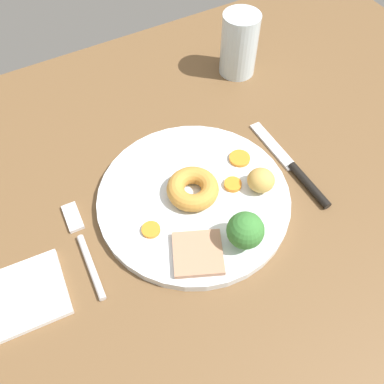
{
  "coord_description": "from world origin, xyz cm",
  "views": [
    {
      "loc": [
        -15.87,
        -27.35,
        51.28
      ],
      "look_at": [
        -0.27,
        0.7,
        6.0
      ],
      "focal_mm": 37.87,
      "sensor_mm": 36.0,
      "label": 1
    }
  ],
  "objects": [
    {
      "name": "water_glass",
      "position": [
        20.96,
        22.12,
        9.08
      ],
      "size": [
        6.39,
        6.39,
        10.97
      ],
      "primitive_type": "cylinder",
      "color": "silver",
      "rests_on": "dining_table"
    },
    {
      "name": "knife",
      "position": [
        15.82,
        -2.0,
        4.05
      ],
      "size": [
        1.83,
        18.52,
        1.2
      ],
      "rotation": [
        0.0,
        0.0,
        1.56
      ],
      "color": "black",
      "rests_on": "dining_table"
    },
    {
      "name": "broccoli_floret",
      "position": [
        2.01,
        -8.75,
        7.85
      ],
      "size": [
        4.76,
        4.76,
        5.29
      ],
      "color": "#8CB766",
      "rests_on": "dinner_plate"
    },
    {
      "name": "roast_potato_left",
      "position": [
        8.84,
        -2.57,
        6.62
      ],
      "size": [
        5.34,
        5.34,
        3.24
      ],
      "primitive_type": "ellipsoid",
      "rotation": [
        0.0,
        0.0,
        2.37
      ],
      "color": "tan",
      "rests_on": "dinner_plate"
    },
    {
      "name": "dinner_plate",
      "position": [
        -0.27,
        0.7,
        4.3
      ],
      "size": [
        27.0,
        27.0,
        1.4
      ],
      "primitive_type": "cylinder",
      "color": "white",
      "rests_on": "dining_table"
    },
    {
      "name": "meat_slice_main",
      "position": [
        -4.01,
        -7.54,
        5.4
      ],
      "size": [
        8.22,
        8.18,
        0.8
      ],
      "primitive_type": "cube",
      "rotation": [
        0.0,
        0.0,
        5.86
      ],
      "color": "tan",
      "rests_on": "dinner_plate"
    },
    {
      "name": "carrot_coin_back",
      "position": [
        9.13,
        3.06,
        5.26
      ],
      "size": [
        3.12,
        3.12,
        0.51
      ],
      "primitive_type": "cylinder",
      "color": "orange",
      "rests_on": "dinner_plate"
    },
    {
      "name": "fork",
      "position": [
        -16.22,
        1.43,
        3.99
      ],
      "size": [
        2.29,
        15.31,
        0.9
      ],
      "rotation": [
        0.0,
        0.0,
        1.52
      ],
      "color": "silver",
      "rests_on": "dining_table"
    },
    {
      "name": "folded_napkin",
      "position": [
        -25.44,
        -1.58,
        4.0
      ],
      "size": [
        11.67,
        9.84,
        0.8
      ],
      "primitive_type": "cube",
      "rotation": [
        0.0,
        0.0,
        -0.08
      ],
      "color": "white",
      "rests_on": "dining_table"
    },
    {
      "name": "carrot_coin_front",
      "position": [
        -7.65,
        -1.51,
        5.24
      ],
      "size": [
        2.48,
        2.48,
        0.48
      ],
      "primitive_type": "cylinder",
      "color": "orange",
      "rests_on": "dinner_plate"
    },
    {
      "name": "yorkshire_pudding",
      "position": [
        -0.47,
        0.98,
        6.24
      ],
      "size": [
        7.23,
        7.23,
        2.48
      ],
      "primitive_type": "torus",
      "color": "#C68938",
      "rests_on": "dinner_plate"
    },
    {
      "name": "dining_table",
      "position": [
        0.0,
        0.0,
        1.8
      ],
      "size": [
        120.0,
        84.0,
        3.6
      ],
      "primitive_type": "cube",
      "color": "brown",
      "rests_on": "ground"
    },
    {
      "name": "carrot_coin_side",
      "position": [
        5.64,
        -0.53,
        5.32
      ],
      "size": [
        2.48,
        2.48,
        0.63
      ],
      "primitive_type": "cylinder",
      "color": "orange",
      "rests_on": "dinner_plate"
    }
  ]
}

